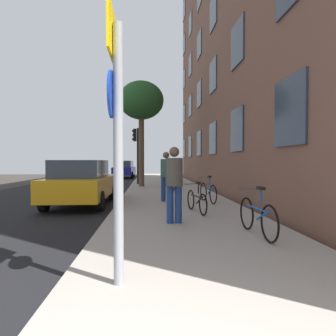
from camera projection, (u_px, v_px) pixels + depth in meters
name	position (u px, v px, depth m)	size (l,w,h in m)	color
ground_plane	(101.00, 192.00, 15.44)	(41.80, 41.80, 0.00)	#332D28
road_asphalt	(60.00, 192.00, 15.30)	(7.00, 38.00, 0.01)	black
sidewalk	(167.00, 190.00, 15.67)	(4.20, 38.00, 0.12)	#9E9389
sign_post	(116.00, 125.00, 3.50)	(0.16, 0.60, 3.32)	gray
traffic_light	(136.00, 146.00, 18.95)	(0.43, 0.24, 3.60)	black
tree_near	(141.00, 102.00, 17.19)	(2.61, 2.61, 6.12)	brown
bicycle_0	(257.00, 216.00, 5.84)	(0.42, 1.76, 0.99)	black
bicycle_1	(197.00, 201.00, 8.47)	(0.46, 1.64, 0.89)	black
bicycle_2	(208.00, 192.00, 10.57)	(0.43, 1.68, 0.96)	black
bicycle_3	(172.00, 184.00, 14.17)	(0.54, 1.66, 0.94)	black
bicycle_4	(170.00, 180.00, 17.41)	(0.42, 1.63, 0.92)	black
pedestrian_0	(174.00, 180.00, 7.02)	(0.44, 0.44, 1.82)	navy
pedestrian_1	(166.00, 173.00, 10.83)	(0.55, 0.55, 1.82)	navy
car_0	(82.00, 182.00, 10.66)	(1.95, 4.47, 1.62)	orange
car_1	(124.00, 169.00, 27.83)	(1.94, 4.53, 1.62)	navy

